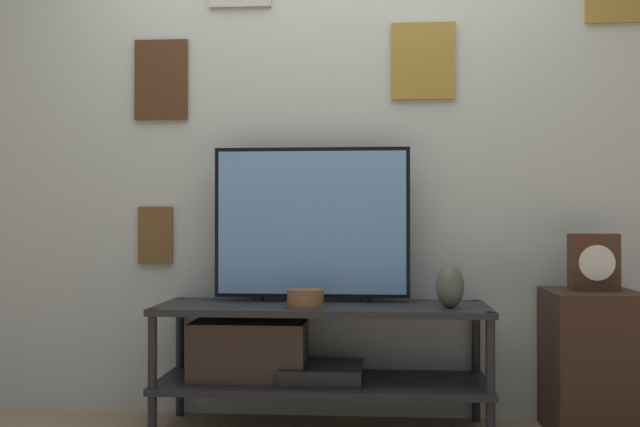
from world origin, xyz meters
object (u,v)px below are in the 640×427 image
Objects in this scene: vase_urn_stoneware at (450,286)px; mantel_clock at (594,262)px; television at (312,223)px; vase_wide_bowl at (305,298)px.

mantel_clock is (0.65, 0.13, 0.10)m from vase_urn_stoneware.
television reaches higher than mantel_clock.
mantel_clock reaches higher than vase_wide_bowl.
television is 0.41m from vase_wide_bowl.
television is 4.81× the size of vase_urn_stoneware.
vase_wide_bowl is at bearing -91.81° from television.
vase_urn_stoneware is at bearing 3.32° from vase_wide_bowl.
television is 1.28m from mantel_clock.
television is at bearing 88.19° from vase_wide_bowl.
vase_urn_stoneware is 0.67m from mantel_clock.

